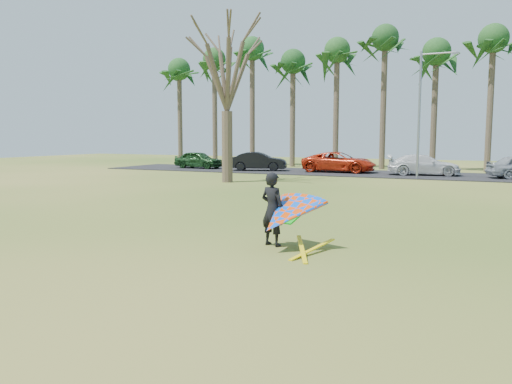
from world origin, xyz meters
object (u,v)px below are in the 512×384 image
at_px(streetlight, 422,109).
at_px(car_0, 199,160).
at_px(car_3, 424,165).
at_px(bare_tree_left, 227,64).
at_px(car_2, 339,162).
at_px(kite_flyer, 284,214).
at_px(car_1, 259,161).

xyz_separation_m(streetlight, car_0, (-18.14, 2.66, -3.70)).
xyz_separation_m(car_0, car_3, (18.04, 0.16, -0.00)).
relative_size(bare_tree_left, car_3, 2.00).
height_order(car_0, car_3, car_0).
bearing_deg(car_2, bare_tree_left, 157.62).
distance_m(bare_tree_left, car_0, 13.96).
xyz_separation_m(car_3, kite_flyer, (-0.32, -24.92, 0.09)).
distance_m(car_0, car_1, 5.83).
height_order(car_2, car_3, car_2).
bearing_deg(car_3, car_1, 81.90).
xyz_separation_m(car_1, car_3, (12.23, 0.69, -0.02)).
bearing_deg(car_0, kite_flyer, -142.14).
bearing_deg(car_2, streetlight, -117.53).
xyz_separation_m(streetlight, car_1, (-12.34, 2.13, -3.68)).
height_order(bare_tree_left, car_3, bare_tree_left).
bearing_deg(bare_tree_left, car_3, 44.35).
bearing_deg(car_1, car_2, -97.68).
bearing_deg(car_2, car_1, 98.13).
xyz_separation_m(bare_tree_left, car_1, (-2.18, 9.13, -6.14)).
distance_m(streetlight, car_3, 4.66).
distance_m(car_1, car_2, 6.25).
distance_m(streetlight, car_0, 18.71).
bearing_deg(car_3, car_0, 79.17).
height_order(streetlight, car_3, streetlight).
relative_size(car_0, car_2, 0.77).
distance_m(bare_tree_left, kite_flyer, 18.96).
distance_m(streetlight, car_2, 7.81).
xyz_separation_m(car_0, car_1, (5.80, -0.53, 0.01)).
xyz_separation_m(car_1, kite_flyer, (11.91, -24.23, 0.08)).
xyz_separation_m(streetlight, kite_flyer, (-0.43, -22.10, -3.61)).
bearing_deg(car_2, kite_flyer, -167.98).
relative_size(car_2, car_3, 1.12).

